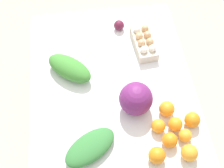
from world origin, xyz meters
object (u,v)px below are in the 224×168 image
(cabbage_purple, at_px, (136,99))
(beet_root, at_px, (119,25))
(orange_3, at_px, (157,155))
(orange_5, at_px, (192,120))
(orange_6, at_px, (175,124))
(egg_carton, at_px, (144,42))
(orange_1, at_px, (170,140))
(greens_bunch_chard, at_px, (69,68))
(greens_bunch_scallion, at_px, (90,147))
(orange_7, at_px, (167,109))
(orange_0, at_px, (189,153))
(orange_4, at_px, (185,136))
(orange_2, at_px, (158,126))

(cabbage_purple, relative_size, beet_root, 2.71)
(orange_3, height_order, orange_5, orange_3)
(cabbage_purple, relative_size, orange_6, 2.42)
(egg_carton, xyz_separation_m, orange_6, (-0.55, -0.06, -0.01))
(orange_5, xyz_separation_m, orange_6, (-0.01, 0.09, -0.00))
(orange_1, bearing_deg, greens_bunch_chard, 43.26)
(greens_bunch_scallion, xyz_separation_m, orange_7, (0.15, -0.41, 0.01))
(greens_bunch_chard, xyz_separation_m, orange_6, (-0.41, -0.51, -0.01))
(orange_0, distance_m, orange_1, 0.11)
(orange_4, height_order, orange_6, orange_6)
(orange_3, bearing_deg, orange_1, -48.90)
(orange_3, bearing_deg, greens_bunch_scallion, 74.69)
(orange_3, xyz_separation_m, orange_6, (0.15, -0.13, -0.01))
(orange_6, bearing_deg, orange_1, 149.66)
(greens_bunch_chard, relative_size, orange_4, 4.17)
(egg_carton, relative_size, orange_5, 3.20)
(orange_2, distance_m, orange_5, 0.18)
(orange_0, height_order, orange_2, orange_0)
(cabbage_purple, xyz_separation_m, orange_2, (-0.14, -0.09, -0.05))
(greens_bunch_chard, height_order, orange_5, greens_bunch_chard)
(orange_0, distance_m, orange_6, 0.16)
(orange_2, relative_size, orange_6, 1.00)
(orange_0, bearing_deg, beet_root, 13.86)
(orange_6, bearing_deg, orange_4, -152.30)
(orange_6, bearing_deg, orange_7, 15.44)
(greens_bunch_chard, bearing_deg, egg_carton, -72.73)
(orange_4, bearing_deg, orange_2, 61.20)
(greens_bunch_chard, xyz_separation_m, beet_root, (0.30, -0.32, -0.02))
(greens_bunch_scallion, height_order, orange_0, orange_0)
(greens_bunch_scallion, bearing_deg, orange_2, -79.16)
(orange_3, bearing_deg, beet_root, 3.89)
(egg_carton, relative_size, orange_1, 3.40)
(beet_root, bearing_deg, egg_carton, -142.20)
(orange_1, height_order, orange_2, orange_1)
(orange_4, distance_m, orange_7, 0.17)
(orange_1, distance_m, orange_4, 0.08)
(orange_1, bearing_deg, beet_root, 9.81)
(beet_root, relative_size, orange_3, 0.78)
(orange_1, xyz_separation_m, orange_6, (0.08, -0.05, -0.00))
(beet_root, relative_size, orange_0, 0.78)
(greens_bunch_scallion, relative_size, orange_7, 3.38)
(egg_carton, height_order, greens_bunch_chard, greens_bunch_chard)
(cabbage_purple, bearing_deg, orange_7, -109.15)
(orange_1, relative_size, orange_6, 1.06)
(egg_carton, distance_m, orange_1, 0.63)
(egg_carton, height_order, orange_5, egg_carton)
(orange_3, height_order, orange_4, orange_3)
(greens_bunch_chard, bearing_deg, greens_bunch_scallion, -171.36)
(egg_carton, relative_size, greens_bunch_scallion, 0.94)
(orange_3, bearing_deg, orange_6, -40.04)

